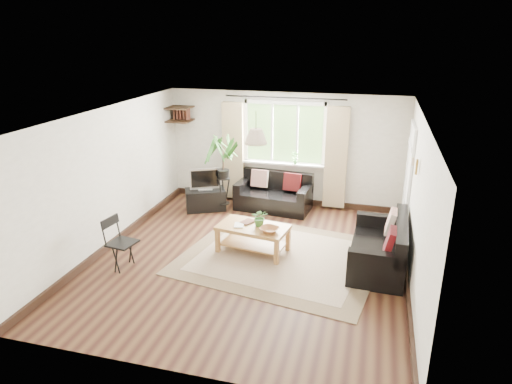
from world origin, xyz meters
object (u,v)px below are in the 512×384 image
(sofa_right, at_px, (378,244))
(coffee_table, at_px, (253,239))
(palm_stand, at_px, (223,175))
(sofa_back, at_px, (273,193))
(tv_stand, at_px, (206,199))
(folding_chair, at_px, (122,244))

(sofa_right, bearing_deg, coffee_table, -87.41)
(palm_stand, bearing_deg, sofa_right, -27.29)
(sofa_back, xyz_separation_m, sofa_right, (2.16, -1.99, 0.02))
(tv_stand, height_order, palm_stand, palm_stand)
(palm_stand, height_order, folding_chair, palm_stand)
(palm_stand, relative_size, folding_chair, 1.90)
(sofa_back, height_order, sofa_right, sofa_right)
(sofa_back, relative_size, palm_stand, 0.97)
(sofa_back, bearing_deg, coffee_table, -81.36)
(palm_stand, xyz_separation_m, folding_chair, (-0.76, -2.71, -0.38))
(sofa_back, relative_size, tv_stand, 1.88)
(sofa_back, distance_m, sofa_right, 2.94)
(sofa_back, xyz_separation_m, coffee_table, (0.11, -2.02, -0.12))
(sofa_back, height_order, coffee_table, sofa_back)
(sofa_back, distance_m, palm_stand, 1.12)
(sofa_back, xyz_separation_m, palm_stand, (-0.97, -0.38, 0.43))
(tv_stand, bearing_deg, sofa_right, -50.60)
(sofa_back, bearing_deg, sofa_right, -37.08)
(sofa_right, height_order, coffee_table, sofa_right)
(sofa_back, bearing_deg, palm_stand, -153.02)
(sofa_right, xyz_separation_m, coffee_table, (-2.05, -0.03, -0.15))
(coffee_table, height_order, folding_chair, folding_chair)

